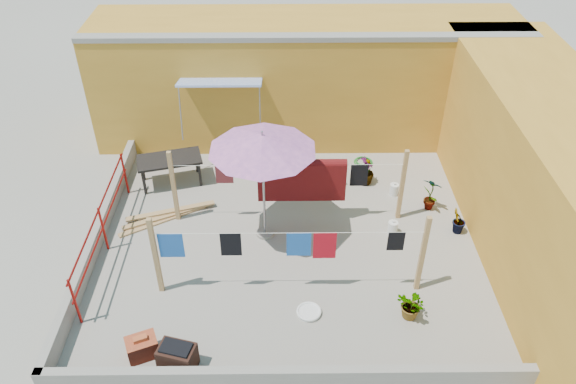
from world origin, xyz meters
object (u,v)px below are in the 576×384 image
object	(u,v)px
brazier	(178,357)
plant_back_a	(323,171)
water_jug_b	(393,227)
green_hose	(363,162)
patio_umbrella	(262,143)
white_basin	(309,312)
brick_stack	(142,347)
outdoor_table	(169,161)
water_jug_a	(394,189)

from	to	relation	value
brazier	plant_back_a	world-z (taller)	plant_back_a
water_jug_b	green_hose	world-z (taller)	water_jug_b
patio_umbrella	white_basin	bearing A→B (deg)	-68.96
brazier	white_basin	bearing A→B (deg)	27.30
brick_stack	white_basin	world-z (taller)	brick_stack
white_basin	brick_stack	bearing A→B (deg)	-163.01
brazier	water_jug_b	bearing A→B (deg)	39.55
patio_umbrella	brazier	size ratio (longest dim) A/B	3.78
outdoor_table	brazier	bearing A→B (deg)	-80.03
brazier	plant_back_a	size ratio (longest dim) A/B	0.94
patio_umbrella	water_jug_b	distance (m)	3.56
brazier	brick_stack	bearing A→B (deg)	157.42
brick_stack	brazier	distance (m)	0.72
water_jug_a	water_jug_b	world-z (taller)	water_jug_b
water_jug_b	brazier	bearing A→B (deg)	-140.45
outdoor_table	water_jug_b	distance (m)	5.52
outdoor_table	green_hose	distance (m)	4.94
water_jug_b	water_jug_a	bearing A→B (deg)	79.65
patio_umbrella	plant_back_a	distance (m)	3.09
green_hose	patio_umbrella	bearing A→B (deg)	-131.57
outdoor_table	brick_stack	size ratio (longest dim) A/B	2.66
white_basin	green_hose	world-z (taller)	white_basin
white_basin	water_jug_b	xyz separation A→B (m)	(1.93, 2.29, 0.11)
water_jug_a	plant_back_a	xyz separation A→B (m)	(-1.67, 0.49, 0.22)
green_hose	white_basin	bearing A→B (deg)	-107.71
water_jug_a	brazier	bearing A→B (deg)	-132.44
green_hose	plant_back_a	bearing A→B (deg)	-141.24
brazier	white_basin	size ratio (longest dim) A/B	1.46
brick_stack	water_jug_b	distance (m)	5.80
white_basin	plant_back_a	world-z (taller)	plant_back_a
patio_umbrella	green_hose	size ratio (longest dim) A/B	5.32
white_basin	green_hose	size ratio (longest dim) A/B	0.97
brick_stack	water_jug_a	size ratio (longest dim) A/B	1.87
patio_umbrella	brick_stack	size ratio (longest dim) A/B	4.18
brazier	green_hose	xyz separation A→B (m)	(3.88, 6.24, -0.23)
water_jug_a	green_hose	bearing A→B (deg)	112.23
patio_umbrella	plant_back_a	world-z (taller)	patio_umbrella
patio_umbrella	brick_stack	world-z (taller)	patio_umbrella
plant_back_a	outdoor_table	bearing A→B (deg)	179.14
water_jug_a	plant_back_a	distance (m)	1.75
water_jug_b	plant_back_a	world-z (taller)	plant_back_a
patio_umbrella	brazier	xyz separation A→B (m)	(-1.39, -3.43, -2.08)
plant_back_a	water_jug_b	bearing A→B (deg)	-53.31
outdoor_table	water_jug_b	size ratio (longest dim) A/B	4.91
white_basin	water_jug_a	bearing A→B (deg)	59.40
brick_stack	plant_back_a	size ratio (longest dim) A/B	0.85
green_hose	outdoor_table	bearing A→B (deg)	-170.25
brazier	white_basin	distance (m)	2.55
outdoor_table	brick_stack	distance (m)	5.16
brick_stack	plant_back_a	xyz separation A→B (m)	(3.44, 5.08, 0.17)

